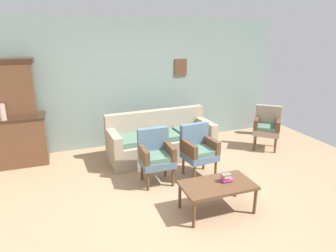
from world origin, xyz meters
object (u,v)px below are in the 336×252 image
book_stack_on_table (226,178)px  floor_vase_by_wall (261,121)px  coffee_table (218,187)px  vase_on_cabinet (2,112)px  floral_couch (161,141)px  wingback_chair_by_fireplace (267,125)px  armchair_row_middle (156,154)px  side_cabinet (15,141)px  armchair_near_cabinet (198,148)px

book_stack_on_table → floor_vase_by_wall: bearing=45.8°
coffee_table → vase_on_cabinet: bearing=139.7°
floral_couch → wingback_chair_by_fireplace: bearing=-7.4°
wingback_chair_by_fireplace → book_stack_on_table: 2.64m
floral_couch → armchair_row_middle: bearing=-113.0°
wingback_chair_by_fireplace → floor_vase_by_wall: wingback_chair_by_fireplace is taller
side_cabinet → book_stack_on_table: (2.95, -2.61, 0.01)m
armchair_near_cabinet → floor_vase_by_wall: bearing=31.5°
side_cabinet → coffee_table: bearing=-43.3°
armchair_row_middle → coffee_table: size_ratio=0.90×
floral_couch → armchair_row_middle: 1.06m
floral_couch → floor_vase_by_wall: bearing=10.1°
side_cabinet → vase_on_cabinet: size_ratio=4.03×
armchair_near_cabinet → book_stack_on_table: (-0.07, -1.05, -0.02)m
side_cabinet → floral_couch: 2.74m
coffee_table → floor_vase_by_wall: floor_vase_by_wall is taller
armchair_row_middle → coffee_table: 1.23m
vase_on_cabinet → armchair_row_middle: (2.36, -1.36, -0.57)m
side_cabinet → wingback_chair_by_fireplace: side_cabinet is taller
coffee_table → floor_vase_by_wall: bearing=44.4°
side_cabinet → coffee_table: size_ratio=1.16×
floral_couch → armchair_row_middle: (-0.41, -0.96, 0.17)m
coffee_table → floor_vase_by_wall: (2.59, 2.54, -0.05)m
armchair_row_middle → coffee_table: (0.54, -1.09, -0.12)m
wingback_chair_by_fireplace → floor_vase_by_wall: bearing=60.1°
vase_on_cabinet → floor_vase_by_wall: 5.54m
armchair_near_cabinet → book_stack_on_table: bearing=-93.8°
vase_on_cabinet → book_stack_on_table: 3.94m
vase_on_cabinet → armchair_row_middle: bearing=-30.0°
floor_vase_by_wall → armchair_near_cabinet: bearing=-148.5°
book_stack_on_table → side_cabinet: bearing=138.5°
side_cabinet → armchair_near_cabinet: side_cabinet is taller
vase_on_cabinet → wingback_chair_by_fireplace: 5.12m
armchair_row_middle → armchair_near_cabinet: same height
armchair_near_cabinet → vase_on_cabinet: bearing=156.2°
armchair_near_cabinet → coffee_table: size_ratio=0.90×
armchair_row_middle → side_cabinet: bearing=145.6°
vase_on_cabinet → floral_couch: size_ratio=0.13×
coffee_table → armchair_row_middle: bearing=116.4°
book_stack_on_table → vase_on_cabinet: bearing=141.4°
book_stack_on_table → armchair_near_cabinet: bearing=86.2°
floor_vase_by_wall → wingback_chair_by_fireplace: bearing=-119.9°
armchair_row_middle → armchair_near_cabinet: bearing=-0.9°
book_stack_on_table → wingback_chair_by_fireplace: bearing=40.9°
vase_on_cabinet → side_cabinet: bearing=61.9°
armchair_row_middle → book_stack_on_table: bearing=-57.1°
wingback_chair_by_fireplace → book_stack_on_table: (-1.99, -1.73, -0.02)m
armchair_row_middle → coffee_table: armchair_row_middle is taller
wingback_chair_by_fireplace → coffee_table: bearing=-140.6°
wingback_chair_by_fireplace → side_cabinet: bearing=169.9°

